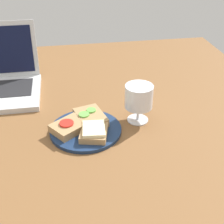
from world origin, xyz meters
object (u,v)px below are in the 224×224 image
Objects in this scene: plate at (85,130)px; wine_glass at (139,98)px; sandwich_with_cheese at (94,132)px; sandwich_with_tomato at (69,127)px; sandwich_with_cucumber at (90,117)px.

plate is 1.76× the size of wine_glass.
sandwich_with_tomato is (-6.86, 3.78, -0.04)cm from sandwich_with_cheese.
sandwich_with_cucumber is (-0.16, 7.83, -0.03)cm from sandwich_with_cheese.
sandwich_with_cucumber is 1.00× the size of sandwich_with_tomato.
wine_glass is (14.92, -0.62, 5.60)cm from sandwich_with_cucumber.
plate is 4.88cm from sandwich_with_tomato.
wine_glass is (17.08, 3.35, 7.41)cm from plate.
sandwich_with_cucumber is 7.83cm from sandwich_with_tomato.
sandwich_with_cucumber is 1.03× the size of wine_glass.
sandwich_with_cucumber is at bearing 177.63° from wine_glass.
plate is at bearing 1.09° from sandwich_with_tomato.
plate is at bearing -118.56° from sandwich_with_cucumber.
sandwich_with_cheese is 0.84× the size of sandwich_with_tomato.
sandwich_with_cheese is at bearing -153.94° from wine_glass.
sandwich_with_cheese is (2.32, -3.86, 1.84)cm from plate.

